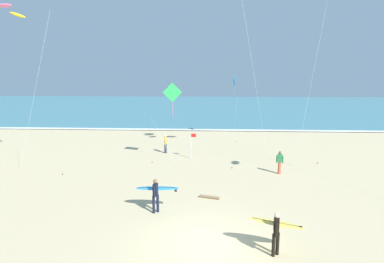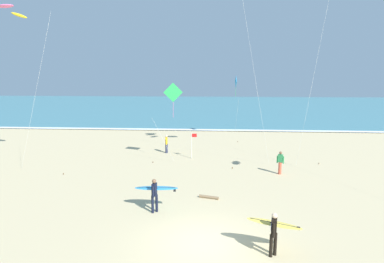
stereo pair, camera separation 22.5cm
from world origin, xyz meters
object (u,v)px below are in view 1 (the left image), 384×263
(surfer_trailing, at_px, (156,191))
(kite_diamond_cobalt_far, at_px, (234,83))
(bystander_yellow_top, at_px, (165,144))
(kite_arc_rose_low, at_px, (4,10))
(kite_diamond_emerald_high, at_px, (172,94))
(surfer_lead, at_px, (276,227))
(bystander_green_top, at_px, (280,162))
(driftwood_log, at_px, (209,197))
(lifeguard_flag, at_px, (191,143))

(surfer_trailing, height_order, kite_diamond_cobalt_far, kite_diamond_cobalt_far)
(bystander_yellow_top, bearing_deg, kite_arc_rose_low, -150.05)
(surfer_trailing, distance_m, kite_diamond_emerald_high, 9.85)
(kite_diamond_emerald_high, height_order, bystander_yellow_top, kite_diamond_emerald_high)
(kite_diamond_cobalt_far, xyz_separation_m, kite_diamond_emerald_high, (-5.40, -10.01, -0.54))
(kite_arc_rose_low, height_order, bystander_yellow_top, kite_arc_rose_low)
(surfer_lead, xyz_separation_m, bystander_green_top, (2.28, 9.85, -0.23))
(kite_diamond_emerald_high, xyz_separation_m, driftwood_log, (2.86, -7.14, -5.18))
(surfer_trailing, relative_size, kite_arc_rose_low, 0.20)
(bystander_yellow_top, bearing_deg, kite_diamond_emerald_high, -71.29)
(lifeguard_flag, relative_size, driftwood_log, 1.93)
(surfer_lead, height_order, surfer_trailing, same)
(kite_arc_rose_low, relative_size, bystander_yellow_top, 7.04)
(surfer_lead, distance_m, lifeguard_flag, 14.13)
(surfer_lead, height_order, lifeguard_flag, lifeguard_flag)
(kite_arc_rose_low, xyz_separation_m, bystander_yellow_top, (9.63, 5.55, -10.00))
(kite_diamond_emerald_high, bearing_deg, driftwood_log, -68.19)
(kite_diamond_cobalt_far, xyz_separation_m, kite_arc_rose_low, (-15.98, -12.75, 5.02))
(kite_diamond_cobalt_far, xyz_separation_m, bystander_yellow_top, (-6.35, -7.20, -4.99))
(surfer_lead, bearing_deg, lifeguard_flag, 106.30)
(surfer_lead, xyz_separation_m, driftwood_log, (-2.50, 5.23, -0.96))
(kite_diamond_cobalt_far, relative_size, bystander_yellow_top, 4.15)
(kite_diamond_emerald_high, bearing_deg, kite_diamond_cobalt_far, 61.66)
(surfer_lead, xyz_separation_m, bystander_yellow_top, (-6.31, 15.18, -0.23))
(lifeguard_flag, bearing_deg, kite_diamond_cobalt_far, 65.56)
(surfer_trailing, xyz_separation_m, kite_arc_rose_low, (-10.81, 6.17, 9.77))
(driftwood_log, bearing_deg, bystander_green_top, 44.09)
(bystander_green_top, distance_m, lifeguard_flag, 7.28)
(surfer_trailing, bearing_deg, kite_diamond_emerald_high, 91.53)
(kite_diamond_emerald_high, distance_m, bystander_green_top, 9.19)
(surfer_lead, xyz_separation_m, lifeguard_flag, (-3.97, 13.56, 0.23))
(kite_arc_rose_low, xyz_separation_m, driftwood_log, (13.43, -4.41, -10.74))
(kite_diamond_emerald_high, relative_size, kite_arc_rose_low, 0.55)
(kite_diamond_cobalt_far, bearing_deg, bystander_green_top, -79.90)
(kite_arc_rose_low, distance_m, bystander_yellow_top, 14.95)
(lifeguard_flag, bearing_deg, bystander_yellow_top, 145.37)
(bystander_yellow_top, distance_m, lifeguard_flag, 2.88)
(surfer_lead, bearing_deg, driftwood_log, 115.54)
(kite_diamond_cobalt_far, xyz_separation_m, lifeguard_flag, (-4.01, -8.82, -4.53))
(surfer_lead, height_order, driftwood_log, surfer_lead)
(surfer_lead, relative_size, lifeguard_flag, 1.02)
(surfer_trailing, height_order, driftwood_log, surfer_trailing)
(kite_arc_rose_low, height_order, lifeguard_flag, kite_arc_rose_low)
(kite_diamond_emerald_high, distance_m, bystander_yellow_top, 5.35)
(kite_diamond_cobalt_far, bearing_deg, surfer_trailing, -105.26)
(bystander_green_top, xyz_separation_m, lifeguard_flag, (-6.24, 3.71, 0.45))
(kite_arc_rose_low, bearing_deg, kite_diamond_cobalt_far, 38.59)
(surfer_trailing, relative_size, lifeguard_flag, 1.08)
(kite_diamond_emerald_high, distance_m, lifeguard_flag, 4.39)
(kite_diamond_cobalt_far, height_order, kite_diamond_emerald_high, kite_diamond_cobalt_far)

